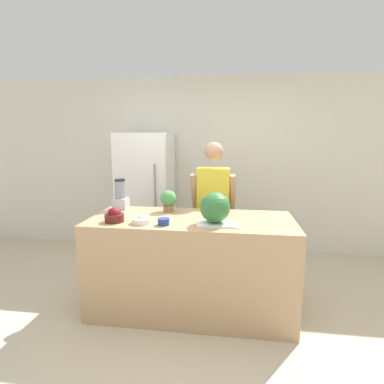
{
  "coord_description": "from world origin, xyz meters",
  "views": [
    {
      "loc": [
        0.39,
        -2.36,
        1.72
      ],
      "look_at": [
        0.0,
        0.46,
        1.2
      ],
      "focal_mm": 28.0,
      "sensor_mm": 36.0,
      "label": 1
    }
  ],
  "objects_px": {
    "bowl_cherries": "(114,216)",
    "potted_plant": "(168,200)",
    "refrigerator": "(147,195)",
    "bowl_small_blue": "(164,222)",
    "watermelon": "(215,207)",
    "person": "(213,210)",
    "blender": "(120,196)",
    "bowl_cream": "(142,220)"
  },
  "relations": [
    {
      "from": "bowl_cherries",
      "to": "potted_plant",
      "type": "distance_m",
      "value": 0.62
    },
    {
      "from": "refrigerator",
      "to": "potted_plant",
      "type": "relative_size",
      "value": 7.93
    },
    {
      "from": "bowl_cherries",
      "to": "bowl_small_blue",
      "type": "relative_size",
      "value": 1.68
    },
    {
      "from": "watermelon",
      "to": "bowl_cherries",
      "type": "xyz_separation_m",
      "value": [
        -0.93,
        -0.06,
        -0.1
      ]
    },
    {
      "from": "watermelon",
      "to": "potted_plant",
      "type": "bearing_deg",
      "value": 142.43
    },
    {
      "from": "watermelon",
      "to": "bowl_cherries",
      "type": "relative_size",
      "value": 1.55
    },
    {
      "from": "person",
      "to": "blender",
      "type": "bearing_deg",
      "value": -157.09
    },
    {
      "from": "potted_plant",
      "to": "bowl_cherries",
      "type": "bearing_deg",
      "value": -131.91
    },
    {
      "from": "blender",
      "to": "bowl_small_blue",
      "type": "bearing_deg",
      "value": -41.66
    },
    {
      "from": "bowl_cream",
      "to": "potted_plant",
      "type": "xyz_separation_m",
      "value": [
        0.15,
        0.47,
        0.09
      ]
    },
    {
      "from": "person",
      "to": "potted_plant",
      "type": "bearing_deg",
      "value": -134.07
    },
    {
      "from": "refrigerator",
      "to": "potted_plant",
      "type": "distance_m",
      "value": 1.28
    },
    {
      "from": "bowl_cream",
      "to": "blender",
      "type": "distance_m",
      "value": 0.66
    },
    {
      "from": "refrigerator",
      "to": "potted_plant",
      "type": "height_order",
      "value": "refrigerator"
    },
    {
      "from": "bowl_cream",
      "to": "bowl_small_blue",
      "type": "bearing_deg",
      "value": -6.24
    },
    {
      "from": "blender",
      "to": "watermelon",
      "type": "bearing_deg",
      "value": -22.48
    },
    {
      "from": "bowl_cherries",
      "to": "blender",
      "type": "xyz_separation_m",
      "value": [
        -0.13,
        0.5,
        0.09
      ]
    },
    {
      "from": "bowl_cherries",
      "to": "blender",
      "type": "relative_size",
      "value": 0.53
    },
    {
      "from": "refrigerator",
      "to": "bowl_small_blue",
      "type": "distance_m",
      "value": 1.75
    },
    {
      "from": "bowl_cherries",
      "to": "bowl_small_blue",
      "type": "distance_m",
      "value": 0.48
    },
    {
      "from": "bowl_cherries",
      "to": "potted_plant",
      "type": "xyz_separation_m",
      "value": [
        0.41,
        0.46,
        0.07
      ]
    },
    {
      "from": "refrigerator",
      "to": "bowl_cherries",
      "type": "xyz_separation_m",
      "value": [
        0.16,
        -1.59,
        0.11
      ]
    },
    {
      "from": "refrigerator",
      "to": "blender",
      "type": "xyz_separation_m",
      "value": [
        0.03,
        -1.09,
        0.2
      ]
    },
    {
      "from": "watermelon",
      "to": "blender",
      "type": "height_order",
      "value": "blender"
    },
    {
      "from": "refrigerator",
      "to": "person",
      "type": "bearing_deg",
      "value": -33.48
    },
    {
      "from": "refrigerator",
      "to": "person",
      "type": "relative_size",
      "value": 1.07
    },
    {
      "from": "watermelon",
      "to": "person",
      "type": "bearing_deg",
      "value": 94.83
    },
    {
      "from": "person",
      "to": "watermelon",
      "type": "distance_m",
      "value": 0.89
    },
    {
      "from": "bowl_cherries",
      "to": "bowl_cream",
      "type": "distance_m",
      "value": 0.27
    },
    {
      "from": "refrigerator",
      "to": "bowl_cherries",
      "type": "distance_m",
      "value": 1.6
    },
    {
      "from": "refrigerator",
      "to": "watermelon",
      "type": "xyz_separation_m",
      "value": [
        1.09,
        -1.53,
        0.21
      ]
    },
    {
      "from": "watermelon",
      "to": "blender",
      "type": "distance_m",
      "value": 1.14
    },
    {
      "from": "potted_plant",
      "to": "bowl_cream",
      "type": "bearing_deg",
      "value": -107.15
    },
    {
      "from": "bowl_cherries",
      "to": "blender",
      "type": "height_order",
      "value": "blender"
    },
    {
      "from": "bowl_cherries",
      "to": "watermelon",
      "type": "bearing_deg",
      "value": 3.86
    },
    {
      "from": "refrigerator",
      "to": "bowl_cherries",
      "type": "bearing_deg",
      "value": -84.11
    },
    {
      "from": "bowl_cream",
      "to": "blender",
      "type": "bearing_deg",
      "value": 127.49
    },
    {
      "from": "person",
      "to": "potted_plant",
      "type": "xyz_separation_m",
      "value": [
        -0.44,
        -0.46,
        0.21
      ]
    },
    {
      "from": "person",
      "to": "bowl_small_blue",
      "type": "distance_m",
      "value": 1.03
    },
    {
      "from": "watermelon",
      "to": "bowl_cream",
      "type": "relative_size",
      "value": 1.61
    },
    {
      "from": "person",
      "to": "blender",
      "type": "relative_size",
      "value": 5.04
    },
    {
      "from": "refrigerator",
      "to": "bowl_small_blue",
      "type": "bearing_deg",
      "value": -68.58
    }
  ]
}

